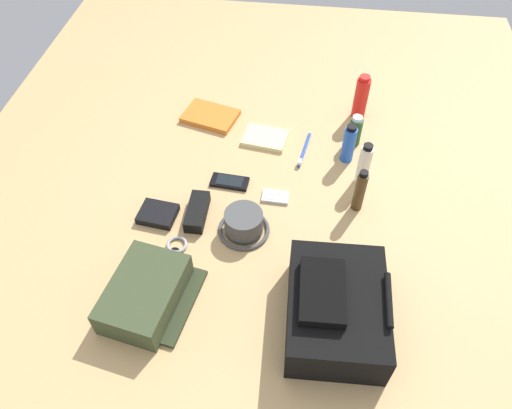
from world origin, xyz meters
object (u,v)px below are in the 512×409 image
(cell_phone, at_px, (230,182))
(paperback_novel, at_px, (210,116))
(media_player, at_px, (275,197))
(toothpaste_tube, at_px, (364,164))
(sunscreen_spray, at_px, (361,97))
(toiletry_pouch, at_px, (146,294))
(notepad, at_px, (265,138))
(wallet, at_px, (158,214))
(deodorant_spray, at_px, (349,144))
(sunglasses_case, at_px, (197,212))
(backpack, at_px, (336,308))
(wristwatch, at_px, (177,246))
(bucket_hat, at_px, (244,224))
(toothbrush, at_px, (304,152))
(cologne_bottle, at_px, (360,191))
(shampoo_bottle, at_px, (355,131))

(cell_phone, bearing_deg, paperback_novel, -158.57)
(paperback_novel, xyz_separation_m, media_player, (0.36, 0.28, -0.00))
(paperback_novel, bearing_deg, toothpaste_tube, 65.19)
(sunscreen_spray, bearing_deg, toothpaste_tube, 1.08)
(toiletry_pouch, xyz_separation_m, notepad, (-0.68, 0.23, -0.03))
(wallet, bearing_deg, media_player, 115.97)
(deodorant_spray, bearing_deg, cell_phone, -66.65)
(deodorant_spray, relative_size, sunglasses_case, 1.03)
(paperback_novel, xyz_separation_m, notepad, (0.09, 0.21, -0.00))
(backpack, height_order, wristwatch, backpack)
(media_player, bearing_deg, toothpaste_tube, 111.97)
(media_player, distance_m, wristwatch, 0.35)
(bucket_hat, distance_m, toothbrush, 0.39)
(cologne_bottle, relative_size, wristwatch, 2.19)
(notepad, distance_m, sunglasses_case, 0.41)
(backpack, height_order, media_player, backpack)
(cell_phone, distance_m, media_player, 0.16)
(shampoo_bottle, relative_size, notepad, 0.77)
(paperback_novel, xyz_separation_m, sunglasses_case, (0.46, 0.05, 0.01))
(toothpaste_tube, xyz_separation_m, wallet, (0.23, -0.61, -0.06))
(sunscreen_spray, bearing_deg, wristwatch, -38.07)
(deodorant_spray, distance_m, notepad, 0.30)
(cell_phone, relative_size, wristwatch, 1.76)
(cologne_bottle, height_order, media_player, cologne_bottle)
(deodorant_spray, height_order, cologne_bottle, cologne_bottle)
(wallet, bearing_deg, paperback_novel, 178.36)
(toiletry_pouch, bearing_deg, cell_phone, 162.66)
(shampoo_bottle, bearing_deg, media_player, -39.97)
(bucket_hat, xyz_separation_m, paperback_novel, (-0.50, -0.20, -0.02))
(backpack, relative_size, cell_phone, 2.63)
(deodorant_spray, distance_m, sunglasses_case, 0.55)
(backpack, relative_size, cologne_bottle, 2.11)
(deodorant_spray, bearing_deg, media_player, -46.98)
(wristwatch, xyz_separation_m, toothbrush, (-0.44, 0.34, 0.00))
(cologne_bottle, distance_m, notepad, 0.42)
(toiletry_pouch, height_order, paperback_novel, toiletry_pouch)
(bucket_hat, distance_m, wallet, 0.27)
(paperback_novel, relative_size, wallet, 1.97)
(backpack, xyz_separation_m, wallet, (-0.28, -0.54, -0.05))
(wallet, bearing_deg, backpack, 68.88)
(toothpaste_tube, bearing_deg, bucket_hat, -54.19)
(deodorant_spray, xyz_separation_m, toothbrush, (-0.01, -0.14, -0.06))
(sunglasses_case, bearing_deg, shampoo_bottle, 129.40)
(sunscreen_spray, xyz_separation_m, paperback_novel, (0.09, -0.54, -0.07))
(media_player, xyz_separation_m, notepad, (-0.27, -0.06, 0.00))
(media_player, bearing_deg, toothbrush, 160.77)
(sunscreen_spray, relative_size, toothpaste_tube, 1.08)
(deodorant_spray, xyz_separation_m, toothpaste_tube, (0.10, 0.05, 0.01))
(toothpaste_tube, relative_size, wristwatch, 2.21)
(toiletry_pouch, xyz_separation_m, toothpaste_tube, (-0.52, 0.56, 0.03))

